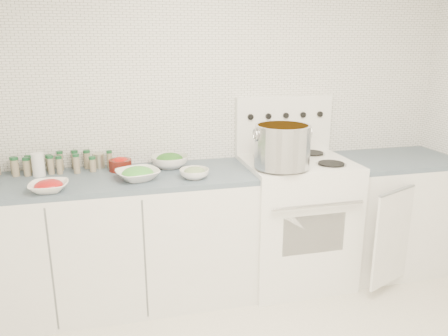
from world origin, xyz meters
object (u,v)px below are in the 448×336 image
bowl_tomato (49,186)px  bowl_snowpea (138,174)px  stove (295,217)px  stock_pot (282,144)px

bowl_tomato → bowl_snowpea: size_ratio=0.70×
bowl_tomato → stove: bearing=7.0°
bowl_tomato → stock_pot: bearing=0.9°
bowl_snowpea → stock_pot: bearing=-5.1°
stove → bowl_tomato: bearing=-173.0°
stove → stock_pot: (-0.19, -0.18, 0.60)m
stove → stock_pot: bearing=-136.8°
stove → bowl_tomato: (-1.66, -0.20, 0.44)m
bowl_tomato → bowl_snowpea: bearing=11.6°
stock_pot → bowl_tomato: (-1.47, -0.02, -0.17)m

